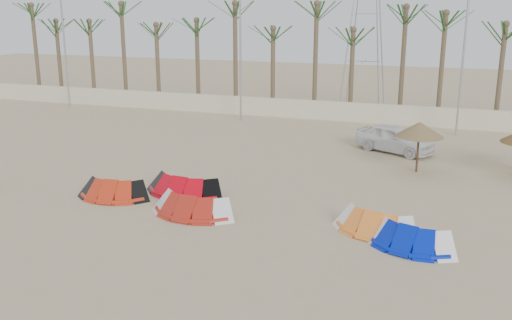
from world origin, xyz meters
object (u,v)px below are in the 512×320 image
at_px(kite_orange, 376,220).
at_px(parasol_left, 419,129).
at_px(car, 395,139).
at_px(kite_red_left, 117,187).
at_px(kite_red_mid, 186,183).
at_px(kite_red_right, 195,203).
at_px(kite_blue, 410,234).

relative_size(kite_orange, parasol_left, 1.36).
bearing_deg(kite_orange, car, 92.85).
relative_size(kite_red_left, parasol_left, 1.28).
bearing_deg(kite_orange, kite_red_mid, 168.75).
relative_size(kite_red_left, car, 0.72).
height_order(kite_red_right, kite_orange, same).
distance_m(kite_blue, car, 12.56).
bearing_deg(kite_red_left, car, 48.67).
distance_m(kite_orange, parasol_left, 8.21).
xyz_separation_m(kite_orange, parasol_left, (0.83, 8.00, 1.65)).
bearing_deg(car, kite_orange, -151.19).
bearing_deg(kite_red_right, parasol_left, 48.45).
bearing_deg(kite_red_left, kite_red_right, -9.89).
relative_size(kite_red_left, kite_orange, 0.94).
distance_m(kite_blue, parasol_left, 9.05).
xyz_separation_m(kite_orange, car, (-0.57, 11.53, 0.32)).
distance_m(kite_red_left, kite_orange, 10.56).
relative_size(kite_red_mid, kite_orange, 1.07).
height_order(kite_orange, car, car).
height_order(parasol_left, car, parasol_left).
bearing_deg(kite_orange, kite_red_right, -175.79).
distance_m(kite_orange, kite_blue, 1.53).
height_order(kite_red_mid, parasol_left, parasol_left).
height_order(kite_orange, parasol_left, parasol_left).
height_order(kite_red_left, parasol_left, parasol_left).
bearing_deg(kite_blue, car, 98.30).
distance_m(kite_red_left, kite_red_right, 3.92).
distance_m(kite_orange, car, 11.55).
distance_m(kite_red_left, car, 15.12).
xyz_separation_m(kite_blue, car, (-1.81, 12.42, 0.32)).
distance_m(kite_red_right, kite_blue, 7.95).
height_order(kite_red_right, parasol_left, parasol_left).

